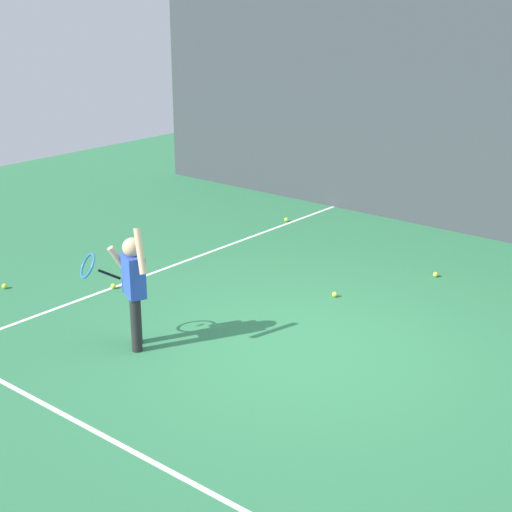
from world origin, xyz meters
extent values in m
plane|color=#2D7247|center=(0.00, 0.00, 0.00)|extent=(20.00, 20.00, 0.00)
cube|color=white|center=(0.00, -2.47, 0.00)|extent=(9.00, 0.05, 0.00)
cube|color=white|center=(-2.84, 1.00, 0.00)|extent=(0.05, 9.00, 0.00)
cube|color=#383D42|center=(0.00, 4.80, 1.94)|extent=(13.35, 0.08, 3.89)
cylinder|color=slate|center=(-6.52, 4.86, 2.02)|extent=(0.09, 0.09, 4.04)
cylinder|color=slate|center=(-2.17, 4.86, 2.02)|extent=(0.09, 0.09, 4.04)
cylinder|color=#232326|center=(-1.40, -1.05, 0.29)|extent=(0.11, 0.11, 0.58)
cylinder|color=#232326|center=(-1.26, -1.18, 0.29)|extent=(0.11, 0.11, 0.58)
cube|color=blue|center=(-1.33, -1.11, 0.80)|extent=(0.34, 0.28, 0.44)
sphere|color=tan|center=(-1.33, -1.11, 1.10)|extent=(0.20, 0.20, 0.20)
cylinder|color=tan|center=(-1.15, -1.17, 1.12)|extent=(0.22, 0.15, 0.46)
cylinder|color=tan|center=(-1.53, -1.09, 0.87)|extent=(0.18, 0.29, 0.43)
cylinder|color=black|center=(-1.65, -1.17, 0.75)|extent=(0.12, 0.23, 0.15)
torus|color=#2666B2|center=(-1.74, -1.37, 0.88)|extent=(0.33, 0.27, 0.26)
sphere|color=#CCE033|center=(-2.92, 3.54, 0.03)|extent=(0.07, 0.07, 0.07)
sphere|color=#CCE033|center=(-0.51, 1.36, 0.03)|extent=(0.07, 0.07, 0.07)
sphere|color=#CCE033|center=(-3.86, -1.05, 0.03)|extent=(0.07, 0.07, 0.07)
sphere|color=#CCE033|center=(0.11, 2.78, 0.03)|extent=(0.07, 0.07, 0.07)
sphere|color=#CCE033|center=(-2.81, -0.18, 0.03)|extent=(0.07, 0.07, 0.07)
camera|label=1|loc=(4.38, -6.06, 3.61)|focal=54.83mm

